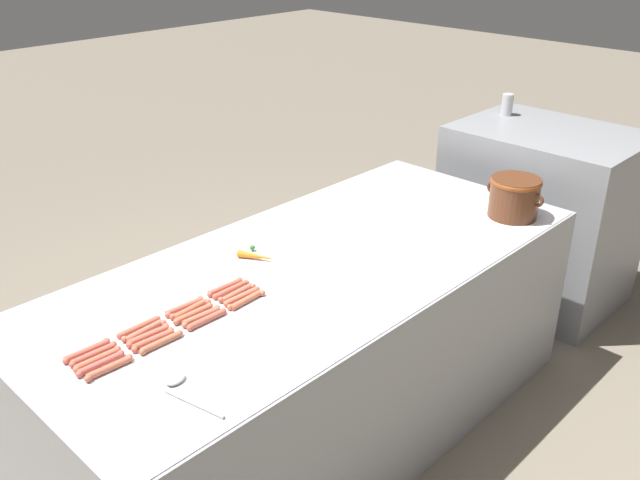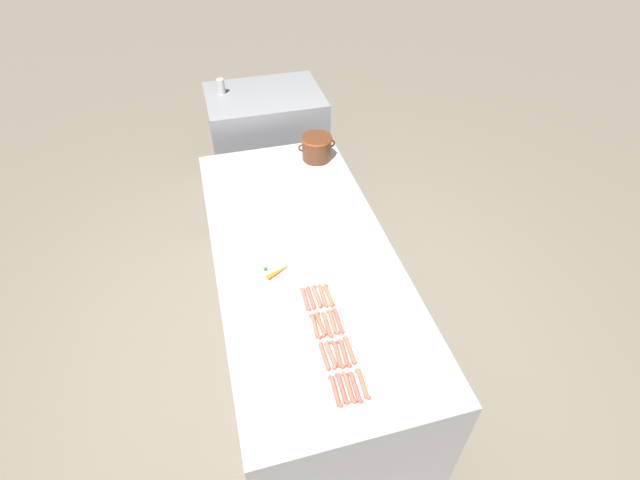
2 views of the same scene
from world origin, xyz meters
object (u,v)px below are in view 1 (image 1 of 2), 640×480
object	(u,v)px
hot_dog_10	(193,314)
hot_dog_13	(153,340)
hot_dog_3	(225,287)
hot_dog_5	(144,331)
hot_dog_2	(184,306)
hot_dog_7	(231,290)
hot_dog_9	(148,335)
back_cabinet	(539,215)
hot_dog_12	(101,364)
hot_dog_14	(201,316)
hot_dog_1	(139,327)
hot_dog_8	(97,359)
serving_spoon	(181,387)
hot_dog_6	(191,309)
hot_dog_16	(109,368)
hot_dog_4	(93,354)
carrot	(257,256)
hot_dog_15	(242,296)
soda_can	(507,105)
hot_dog_11	(237,293)
bean_pot	(514,195)
hot_dog_19	(246,300)
hot_dog_17	(161,342)
hot_dog_0	(87,351)

from	to	relation	value
hot_dog_10	hot_dog_13	world-z (taller)	same
hot_dog_3	hot_dog_5	size ratio (longest dim) A/B	1.00
hot_dog_2	hot_dog_7	world-z (taller)	same
hot_dog_7	hot_dog_9	distance (m)	0.38
back_cabinet	hot_dog_12	distance (m)	2.76
hot_dog_14	hot_dog_1	bearing A→B (deg)	-117.27
hot_dog_7	hot_dog_8	size ratio (longest dim) A/B	1.00
hot_dog_14	hot_dog_9	bearing A→B (deg)	-99.15
hot_dog_1	serving_spoon	bearing A→B (deg)	-13.56
hot_dog_14	serving_spoon	size ratio (longest dim) A/B	0.62
hot_dog_12	hot_dog_6	bearing A→B (deg)	98.86
hot_dog_9	hot_dog_16	bearing A→B (deg)	-70.20
hot_dog_2	hot_dog_16	bearing A→B (deg)	-70.89
hot_dog_1	hot_dog_4	size ratio (longest dim) A/B	1.00
hot_dog_16	hot_dog_2	bearing A→B (deg)	109.11
hot_dog_14	carrot	xyz separation A→B (m)	(-0.20, 0.43, 0.00)
hot_dog_15	soda_can	bearing A→B (deg)	96.80
hot_dog_2	hot_dog_11	size ratio (longest dim) A/B	1.00
hot_dog_1	hot_dog_14	distance (m)	0.21
bean_pot	soda_can	world-z (taller)	soda_can
hot_dog_4	serving_spoon	distance (m)	0.35
hot_dog_19	carrot	xyz separation A→B (m)	(-0.23, 0.25, 0.00)
hot_dog_4	hot_dog_13	world-z (taller)	same
bean_pot	carrot	world-z (taller)	bean_pot
carrot	hot_dog_16	bearing A→B (deg)	-73.97
hot_dog_3	hot_dog_4	size ratio (longest dim) A/B	1.00
hot_dog_13	hot_dog_6	bearing A→B (deg)	108.31
hot_dog_7	hot_dog_10	size ratio (longest dim) A/B	1.00
hot_dog_1	hot_dog_2	distance (m)	0.18
soda_can	hot_dog_15	bearing A→B (deg)	-83.20
hot_dog_8	hot_dog_16	size ratio (longest dim) A/B	1.00
hot_dog_9	soda_can	size ratio (longest dim) A/B	1.34
hot_dog_10	hot_dog_12	bearing A→B (deg)	-85.53
hot_dog_12	hot_dog_13	world-z (taller)	same
hot_dog_7	hot_dog_14	size ratio (longest dim) A/B	1.00
hot_dog_7	hot_dog_15	bearing A→B (deg)	-2.82
hot_dog_10	hot_dog_17	xyz separation A→B (m)	(0.07, -0.18, 0.00)
hot_dog_15	soda_can	world-z (taller)	soda_can
hot_dog_2	hot_dog_3	bearing A→B (deg)	91.39
hot_dog_0	hot_dog_11	xyz separation A→B (m)	(0.06, 0.57, 0.00)
hot_dog_3	hot_dog_17	bearing A→B (deg)	-70.24
hot_dog_13	hot_dog_16	distance (m)	0.18
hot_dog_8	hot_dog_0	bearing A→B (deg)	-179.58
back_cabinet	hot_dog_6	xyz separation A→B (m)	(-0.13, -2.35, 0.34)
hot_dog_16	bean_pot	bearing A→B (deg)	81.47
hot_dog_16	hot_dog_7	bearing A→B (deg)	100.33
hot_dog_6	hot_dog_13	distance (m)	0.21
hot_dog_10	hot_dog_13	size ratio (longest dim) A/B	1.00
hot_dog_0	carrot	size ratio (longest dim) A/B	0.98
hot_dog_8	hot_dog_16	bearing A→B (deg)	1.66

